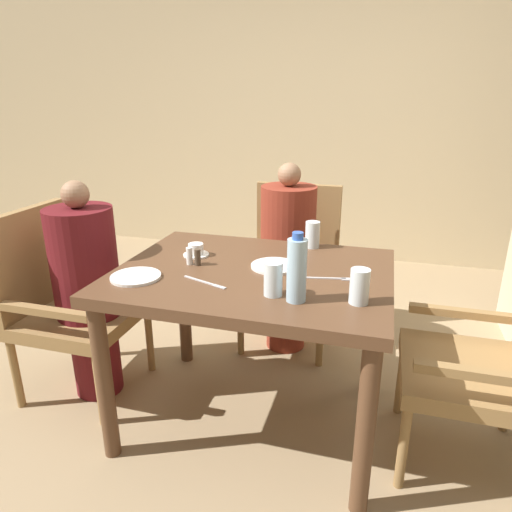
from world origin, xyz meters
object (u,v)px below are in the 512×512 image
chair_left_side (64,298)px  glass_tall_mid (312,235)px  plate_main_right (136,277)px  glass_tall_near (273,279)px  water_bottle (297,270)px  plate_main_left (274,266)px  glass_tall_far (359,286)px  diner_in_far_chair (287,257)px  teacup_with_saucer (196,251)px  diner_in_left_chair (88,290)px  chair_far_side (292,260)px  chair_right_side (497,356)px

chair_left_side → glass_tall_mid: bearing=17.9°
plate_main_right → glass_tall_near: 0.59m
water_bottle → glass_tall_mid: water_bottle is taller
water_bottle → glass_tall_mid: (-0.05, 0.65, -0.06)m
plate_main_left → glass_tall_far: bearing=-35.6°
diner_in_far_chair → glass_tall_far: size_ratio=8.68×
water_bottle → teacup_with_saucer: bearing=146.4°
diner_in_left_chair → chair_far_side: diner_in_left_chair is taller
diner_in_far_chair → water_bottle: 1.06m
diner_in_far_chair → plate_main_right: diner_in_far_chair is taller
chair_far_side → plate_main_right: bearing=-112.1°
teacup_with_saucer → glass_tall_far: (0.78, -0.33, 0.04)m
teacup_with_saucer → glass_tall_mid: glass_tall_mid is taller
diner_in_left_chair → chair_right_side: diner_in_left_chair is taller
glass_tall_mid → glass_tall_far: 0.66m
chair_far_side → plate_main_left: chair_far_side is taller
plate_main_right → teacup_with_saucer: teacup_with_saucer is taller
diner_in_far_chair → chair_left_side: bearing=-144.3°
chair_far_side → teacup_with_saucer: bearing=-112.3°
diner_in_far_chair → glass_tall_mid: (0.19, -0.34, 0.25)m
chair_far_side → diner_in_far_chair: size_ratio=0.85×
diner_in_left_chair → chair_right_side: size_ratio=1.16×
teacup_with_saucer → glass_tall_mid: size_ratio=0.93×
plate_main_left → water_bottle: water_bottle is taller
chair_far_side → glass_tall_mid: bearing=-68.3°
chair_right_side → glass_tall_mid: (-0.82, 0.39, 0.33)m
glass_tall_mid → glass_tall_far: same height
chair_right_side → plate_main_left: (-0.93, 0.06, 0.27)m
water_bottle → glass_tall_near: water_bottle is taller
glass_tall_near → chair_far_side: bearing=97.5°
chair_left_side → plate_main_left: size_ratio=4.66×
plate_main_right → water_bottle: bearing=-2.9°
glass_tall_far → glass_tall_mid: bearing=114.1°
water_bottle → diner_in_left_chair: bearing=166.9°
plate_main_left → glass_tall_near: 0.30m
plate_main_right → water_bottle: (0.69, -0.04, 0.12)m
plate_main_right → glass_tall_mid: glass_tall_mid is taller
diner_in_left_chair → plate_main_left: 0.97m
diner_in_far_chair → water_bottle: size_ratio=4.34×
diner_in_far_chair → teacup_with_saucer: size_ratio=9.35×
plate_main_right → glass_tall_near: size_ratio=1.58×
teacup_with_saucer → glass_tall_near: glass_tall_near is taller
plate_main_right → glass_tall_near: glass_tall_near is taller
diner_in_left_chair → teacup_with_saucer: size_ratio=9.21×
teacup_with_saucer → chair_right_side: bearing=-4.8°
chair_far_side → diner_in_far_chair: bearing=-90.0°
water_bottle → glass_tall_far: (0.22, 0.04, -0.06)m
chair_right_side → plate_main_right: 1.50m
plate_main_right → glass_tall_near: (0.59, -0.01, 0.06)m
diner_in_left_chair → plate_main_left: (0.94, 0.06, 0.20)m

